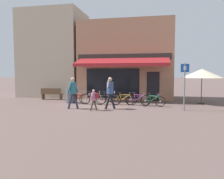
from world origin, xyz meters
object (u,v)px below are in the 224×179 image
(bicycle_orange, at_px, (123,99))
(pedestrian_adult, at_px, (110,90))
(bicycle_red, at_px, (79,98))
(bicycle_black, at_px, (108,99))
(cafe_parasol, at_px, (202,73))
(pedestrian_second_adult, at_px, (73,90))
(litter_bin, at_px, (71,95))
(bicycle_green, at_px, (153,100))
(park_bench, at_px, (52,94))
(bicycle_silver, at_px, (93,98))
(parking_sign, at_px, (185,82))
(pedestrian_child, at_px, (94,97))
(bicycle_purple, at_px, (137,100))

(bicycle_orange, distance_m, pedestrian_adult, 1.87)
(bicycle_red, bearing_deg, bicycle_black, 10.87)
(cafe_parasol, bearing_deg, pedestrian_adult, -149.19)
(pedestrian_second_adult, bearing_deg, litter_bin, -57.80)
(bicycle_green, bearing_deg, bicycle_orange, -154.93)
(bicycle_orange, bearing_deg, pedestrian_second_adult, -143.56)
(bicycle_red, bearing_deg, litter_bin, 176.22)
(park_bench, bearing_deg, bicycle_silver, -26.69)
(park_bench, bearing_deg, parking_sign, -20.11)
(bicycle_green, xyz_separation_m, pedestrian_child, (-3.08, -2.23, 0.36))
(bicycle_purple, relative_size, litter_bin, 1.51)
(parking_sign, bearing_deg, bicycle_green, 143.27)
(bicycle_orange, distance_m, bicycle_green, 1.82)
(bicycle_black, bearing_deg, litter_bin, 156.11)
(parking_sign, bearing_deg, bicycle_red, 168.26)
(bicycle_silver, relative_size, bicycle_purple, 1.05)
(bicycle_purple, xyz_separation_m, pedestrian_child, (-2.14, -2.20, 0.34))
(pedestrian_adult, relative_size, parking_sign, 0.70)
(bicycle_black, relative_size, bicycle_green, 1.13)
(pedestrian_adult, xyz_separation_m, parking_sign, (4.02, 0.31, 0.47))
(bicycle_black, distance_m, bicycle_orange, 0.97)
(bicycle_red, bearing_deg, bicycle_silver, 11.90)
(bicycle_silver, xyz_separation_m, pedestrian_child, (0.72, -2.25, 0.33))
(bicycle_green, distance_m, cafe_parasol, 3.92)
(bicycle_black, xyz_separation_m, pedestrian_child, (-0.30, -2.15, 0.33))
(pedestrian_second_adult, distance_m, parking_sign, 6.16)
(bicycle_silver, relative_size, bicycle_black, 1.03)
(bicycle_silver, bearing_deg, bicycle_purple, -14.86)
(bicycle_silver, relative_size, parking_sign, 0.68)
(bicycle_silver, height_order, park_bench, park_bench)
(bicycle_orange, relative_size, pedestrian_child, 1.46)
(bicycle_silver, height_order, bicycle_orange, bicycle_silver)
(bicycle_purple, bearing_deg, bicycle_black, -155.31)
(bicycle_orange, height_order, litter_bin, litter_bin)
(bicycle_red, bearing_deg, pedestrian_child, -38.30)
(pedestrian_second_adult, bearing_deg, park_bench, -42.32)
(pedestrian_child, height_order, pedestrian_second_adult, pedestrian_second_adult)
(bicycle_purple, height_order, parking_sign, parking_sign)
(bicycle_orange, xyz_separation_m, pedestrian_second_adult, (-2.59, -1.97, 0.72))
(park_bench, bearing_deg, litter_bin, -36.27)
(pedestrian_child, bearing_deg, parking_sign, -172.97)
(pedestrian_child, bearing_deg, bicycle_black, -102.40)
(pedestrian_adult, xyz_separation_m, cafe_parasol, (5.47, 3.26, 0.90))
(bicycle_green, bearing_deg, parking_sign, -9.65)
(parking_sign, distance_m, cafe_parasol, 3.31)
(bicycle_black, relative_size, pedestrian_second_adult, 0.95)
(bicycle_black, distance_m, park_bench, 5.14)
(cafe_parasol, bearing_deg, bicycle_purple, -157.24)
(bicycle_black, relative_size, bicycle_orange, 1.02)
(bicycle_silver, xyz_separation_m, pedestrian_adult, (1.46, -1.60, 0.72))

